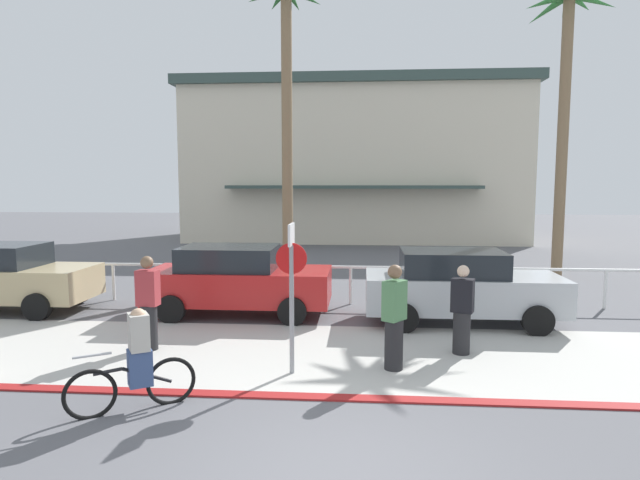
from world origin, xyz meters
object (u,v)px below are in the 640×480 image
(palm_tree_1, at_px, (287,61))
(cyclist_black_0, at_px, (136,362))
(pedestrian_0, at_px, (394,321))
(pedestrian_1, at_px, (148,307))
(palm_tree_2, at_px, (566,63))
(car_silver_2, at_px, (460,286))
(stop_sign_bike_lane, at_px, (291,277))
(pedestrian_2, at_px, (462,314))
(car_tan_0, at_px, (2,277))
(car_red_1, at_px, (237,280))

(palm_tree_1, bearing_deg, cyclist_black_0, -93.37)
(pedestrian_0, height_order, pedestrian_1, pedestrian_0)
(palm_tree_2, relative_size, car_silver_2, 2.15)
(palm_tree_1, bearing_deg, palm_tree_2, 2.45)
(car_silver_2, bearing_deg, stop_sign_bike_lane, -133.86)
(car_silver_2, bearing_deg, pedestrian_2, -99.18)
(palm_tree_2, xyz_separation_m, pedestrian_2, (-4.72, -8.50, -6.31))
(car_tan_0, distance_m, pedestrian_2, 11.25)
(pedestrian_2, bearing_deg, stop_sign_bike_lane, -157.18)
(cyclist_black_0, bearing_deg, pedestrian_2, 29.45)
(cyclist_black_0, xyz_separation_m, pedestrian_0, (3.75, 1.91, 0.17))
(cyclist_black_0, relative_size, pedestrian_0, 0.86)
(stop_sign_bike_lane, relative_size, car_tan_0, 0.58)
(cyclist_black_0, distance_m, pedestrian_1, 2.80)
(car_tan_0, height_order, car_silver_2, same)
(pedestrian_2, bearing_deg, car_tan_0, 166.41)
(palm_tree_1, distance_m, car_red_1, 8.39)
(car_tan_0, height_order, pedestrian_1, pedestrian_1)
(palm_tree_2, distance_m, pedestrian_0, 12.84)
(stop_sign_bike_lane, relative_size, car_silver_2, 0.58)
(stop_sign_bike_lane, relative_size, pedestrian_1, 1.39)
(car_tan_0, xyz_separation_m, pedestrian_0, (9.62, -3.60, -0.00))
(pedestrian_1, distance_m, pedestrian_2, 5.97)
(pedestrian_0, bearing_deg, car_red_1, 134.62)
(pedestrian_0, bearing_deg, cyclist_black_0, -153.03)
(palm_tree_1, height_order, car_silver_2, palm_tree_1)
(car_tan_0, distance_m, cyclist_black_0, 8.05)
(car_tan_0, bearing_deg, car_silver_2, -1.89)
(stop_sign_bike_lane, xyz_separation_m, cyclist_black_0, (-2.02, -1.58, -0.98))
(palm_tree_2, bearing_deg, car_tan_0, -159.47)
(pedestrian_1, bearing_deg, palm_tree_2, 39.24)
(car_tan_0, bearing_deg, cyclist_black_0, -43.17)
(palm_tree_2, relative_size, car_red_1, 2.15)
(cyclist_black_0, distance_m, pedestrian_2, 5.82)
(car_silver_2, distance_m, cyclist_black_0, 7.48)
(stop_sign_bike_lane, bearing_deg, cyclist_black_0, -141.99)
(palm_tree_1, xyz_separation_m, pedestrian_0, (3.10, -9.07, -6.38))
(palm_tree_1, relative_size, car_tan_0, 2.21)
(car_silver_2, xyz_separation_m, pedestrian_1, (-6.33, -2.49, -0.01))
(pedestrian_1, bearing_deg, stop_sign_bike_lane, -20.08)
(pedestrian_0, xyz_separation_m, pedestrian_2, (1.32, 0.95, -0.08))
(palm_tree_1, distance_m, pedestrian_2, 11.27)
(palm_tree_2, xyz_separation_m, pedestrian_1, (-10.68, -8.72, -6.23))
(palm_tree_1, relative_size, palm_tree_2, 1.03)
(car_red_1, height_order, cyclist_black_0, car_red_1)
(palm_tree_1, bearing_deg, car_tan_0, -139.99)
(stop_sign_bike_lane, relative_size, car_red_1, 0.58)
(palm_tree_1, xyz_separation_m, car_tan_0, (-6.52, -5.47, -6.37))
(palm_tree_2, distance_m, pedestrian_2, 11.59)
(palm_tree_2, xyz_separation_m, cyclist_black_0, (-9.78, -11.37, -6.40))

